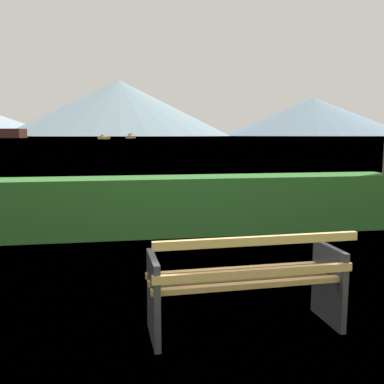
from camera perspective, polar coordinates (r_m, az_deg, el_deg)
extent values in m
plane|color=#4C6B33|center=(3.78, 6.93, -17.70)|extent=(1400.00, 1400.00, 0.00)
plane|color=slate|center=(311.86, -9.54, 7.29)|extent=(620.00, 620.00, 0.00)
cube|color=tan|center=(3.44, 8.11, -12.23)|extent=(1.60, 0.13, 0.04)
cube|color=tan|center=(3.61, 7.05, -11.23)|extent=(1.60, 0.13, 0.04)
cube|color=tan|center=(3.78, 6.09, -10.32)|extent=(1.60, 0.13, 0.04)
cube|color=tan|center=(3.33, 8.59, -10.70)|extent=(1.60, 0.11, 0.06)
cube|color=tan|center=(3.22, 8.98, -6.46)|extent=(1.60, 0.11, 0.06)
cube|color=#2D2D33|center=(3.47, -5.19, -13.98)|extent=(0.07, 0.51, 0.68)
cube|color=#2D2D33|center=(3.93, 17.88, -11.68)|extent=(0.07, 0.51, 0.68)
cube|color=#285B23|center=(7.00, -1.34, -1.75)|extent=(7.30, 0.77, 0.93)
cube|color=gold|center=(158.27, -11.73, 7.11)|extent=(4.77, 7.82, 0.89)
cube|color=silver|center=(158.27, -11.73, 7.40)|extent=(2.39, 3.08, 0.73)
cube|color=gold|center=(188.91, -8.24, 7.29)|extent=(4.32, 5.68, 1.06)
cube|color=silver|center=(188.91, -8.24, 7.61)|extent=(2.03, 2.33, 1.04)
cone|color=slate|center=(543.63, -9.70, 11.00)|extent=(275.19, 275.19, 68.00)
cone|color=slate|center=(602.74, 15.87, 9.68)|extent=(242.16, 242.16, 51.12)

